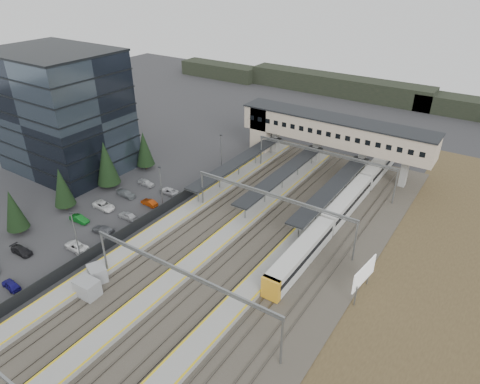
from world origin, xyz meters
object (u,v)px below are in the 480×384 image
Objects in this scene: office_building at (61,112)px; relay_cabin_far at (97,274)px; relay_cabin_near at (87,288)px; footbridge at (321,130)px; train at (347,203)px; billboard at (364,275)px.

office_building is 7.40× the size of relay_cabin_far.
office_building is 44.52m from relay_cabin_near.
footbridge is 0.75× the size of train.
relay_cabin_near is 0.96× the size of relay_cabin_far.
relay_cabin_far is 36.04m from billboard.
train is (12.30, -15.41, -6.08)m from footbridge.
office_building is 58.79m from train.
relay_cabin_near is 36.35m from billboard.
train is at bearing 14.60° from office_building.
relay_cabin_far is at bearing -32.56° from office_building.
office_building is at bearing 147.44° from relay_cabin_far.
footbridge is 40.85m from billboard.
footbridge is at bearing 81.43° from relay_cabin_near.
train reaches higher than relay_cabin_far.
relay_cabin_far is at bearing -150.77° from billboard.
billboard is at bearing -3.70° from office_building.
relay_cabin_near is 0.08× the size of footbridge.
relay_cabin_far is 0.06× the size of train.
relay_cabin_far is 42.46m from train.
footbridge reaches higher than relay_cabin_near.
office_building reaches higher than train.
office_building is at bearing -165.40° from train.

